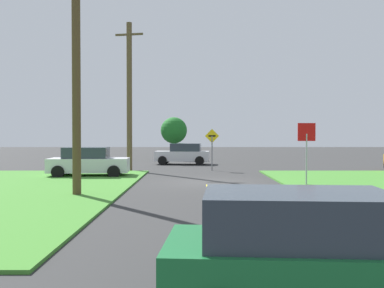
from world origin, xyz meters
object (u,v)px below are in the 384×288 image
Objects in this scene: parked_car_near_building at (89,162)px; direction_sign at (213,145)px; oak_tree_left at (174,131)px; car_approaching_junction at (184,154)px; stop_sign at (307,141)px; utility_pole_near at (77,72)px; utility_pole_mid at (130,96)px; car_behind_on_main_road at (326,259)px.

parked_car_near_building is 1.63× the size of direction_sign.
direction_sign is 12.74m from oak_tree_left.
car_approaching_junction is at bearing -81.21° from oak_tree_left.
direction_sign is at bearing -68.78° from stop_sign.
utility_pole_near is 13.30m from direction_sign.
utility_pole_near is at bearing 15.79° from stop_sign.
utility_pole_mid is at bearing 63.26° from parked_car_near_building.
stop_sign reaches higher than car_behind_on_main_road.
car_behind_on_main_road is at bearing -89.16° from direction_sign.
stop_sign reaches higher than direction_sign.
stop_sign is 0.31× the size of utility_pole_near.
car_approaching_junction is 0.46× the size of utility_pole_mid.
stop_sign is 9.25m from direction_sign.
stop_sign is 0.66× the size of car_approaching_junction.
car_approaching_junction is 18.49m from utility_pole_near.
stop_sign is at bearing 80.50° from car_behind_on_main_road.
direction_sign is (-3.85, 8.41, -0.35)m from stop_sign.
parked_car_near_building is at bearing 69.00° from car_approaching_junction.
stop_sign is at bearing -24.68° from parked_car_near_building.
car_approaching_junction is (-5.82, 14.43, -1.21)m from stop_sign.
parked_car_near_building is at bearing -103.75° from oak_tree_left.
car_behind_on_main_road is at bearing -76.16° from utility_pole_mid.
utility_pole_mid reaches higher than utility_pole_near.
direction_sign is (5.59, 11.69, -2.97)m from utility_pole_near.
oak_tree_left reaches higher than car_behind_on_main_road.
utility_pole_mid reaches higher than direction_sign.
car_approaching_junction is 11.24m from parked_car_near_building.
car_behind_on_main_road is (2.30, -28.87, 0.00)m from car_approaching_junction.
parked_car_near_building is 20.16m from car_behind_on_main_road.
oak_tree_left is at bearing 83.72° from utility_pole_near.
utility_pole_mid reaches higher than parked_car_near_building.
utility_pole_near is 0.97× the size of utility_pole_mid.
direction_sign is (-0.34, 22.85, 0.86)m from car_behind_on_main_road.
stop_sign is at bearing -42.03° from utility_pole_mid.
oak_tree_left is at bearing -75.27° from stop_sign.
utility_pole_mid is 2.40× the size of oak_tree_left.
utility_pole_mid is 3.51× the size of direction_sign.
utility_pole_mid is (0.35, 11.49, 0.14)m from utility_pole_near.
oak_tree_left is (4.01, 16.40, 1.86)m from parked_car_near_building.
direction_sign is at bearing 64.46° from utility_pole_near.
direction_sign is (5.24, 0.21, -3.11)m from utility_pole_mid.
utility_pole_near is 11.49m from utility_pole_mid.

